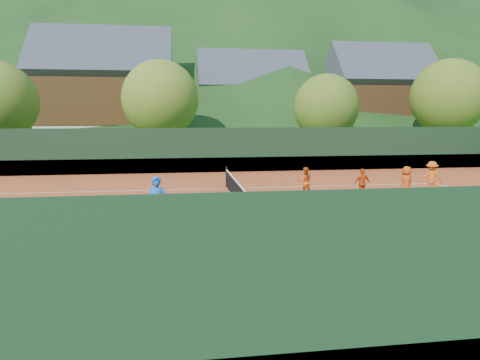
{
  "coord_description": "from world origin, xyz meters",
  "views": [
    {
      "loc": [
        -2.46,
        -16.7,
        3.89
      ],
      "look_at": [
        -0.11,
        0.0,
        1.3
      ],
      "focal_mm": 32.0,
      "sensor_mm": 36.0,
      "label": 1
    }
  ],
  "objects": [
    {
      "name": "coach",
      "position": [
        -3.24,
        -2.6,
        0.95
      ],
      "size": [
        0.71,
        0.49,
        1.86
      ],
      "primitive_type": "imported",
      "rotation": [
        0.0,
        0.0,
        -0.07
      ],
      "color": "blue",
      "rests_on": "clay_court"
    },
    {
      "name": "chalet_left",
      "position": [
        -10.0,
        30.0,
        5.65
      ],
      "size": [
        13.8,
        9.93,
        12.92
      ],
      "color": "beige",
      "rests_on": "ground"
    },
    {
      "name": "chalet_right",
      "position": [
        20.0,
        30.0,
        5.26
      ],
      "size": [
        11.5,
        8.82,
        11.91
      ],
      "color": "beige",
      "rests_on": "ground"
    },
    {
      "name": "tennis_net",
      "position": [
        0.0,
        0.0,
        0.52
      ],
      "size": [
        0.1,
        12.07,
        1.1
      ],
      "color": "black",
      "rests_on": "clay_court"
    },
    {
      "name": "tennis_ball_16",
      "position": [
        -8.31,
        -2.01,
        0.05
      ],
      "size": [
        0.07,
        0.07,
        0.07
      ],
      "primitive_type": "sphere",
      "color": "#BBE426",
      "rests_on": "clay_court"
    },
    {
      "name": "tennis_ball_6",
      "position": [
        -4.35,
        -7.75,
        0.05
      ],
      "size": [
        0.07,
        0.07,
        0.07
      ],
      "primitive_type": "sphere",
      "color": "#BBE426",
      "rests_on": "clay_court"
    },
    {
      "name": "tree_d",
      "position": [
        22.0,
        20.0,
        5.52
      ],
      "size": [
        6.8,
        6.8,
        8.93
      ],
      "color": "#3F2A19",
      "rests_on": "ground"
    },
    {
      "name": "tennis_ball_12",
      "position": [
        -4.38,
        -8.53,
        0.05
      ],
      "size": [
        0.07,
        0.07,
        0.07
      ],
      "primitive_type": "sphere",
      "color": "#BBE426",
      "rests_on": "clay_court"
    },
    {
      "name": "tennis_ball_18",
      "position": [
        -6.75,
        -3.21,
        0.05
      ],
      "size": [
        0.07,
        0.07,
        0.07
      ],
      "primitive_type": "sphere",
      "color": "#BBE426",
      "rests_on": "clay_court"
    },
    {
      "name": "student_c",
      "position": [
        7.95,
        1.67,
        0.77
      ],
      "size": [
        0.86,
        0.72,
        1.5
      ],
      "primitive_type": "imported",
      "rotation": [
        0.0,
        0.0,
        3.54
      ],
      "color": "#CF4A12",
      "rests_on": "clay_court"
    },
    {
      "name": "court_lines",
      "position": [
        0.0,
        0.0,
        0.02
      ],
      "size": [
        23.83,
        11.03,
        0.0
      ],
      "color": "silver",
      "rests_on": "clay_court"
    },
    {
      "name": "chalet_mid",
      "position": [
        6.0,
        34.0,
        4.99
      ],
      "size": [
        12.65,
        8.82,
        11.45
      ],
      "color": "beige",
      "rests_on": "ground"
    },
    {
      "name": "tennis_ball_1",
      "position": [
        -5.93,
        -2.41,
        0.05
      ],
      "size": [
        0.07,
        0.07,
        0.07
      ],
      "primitive_type": "sphere",
      "color": "#BBE426",
      "rests_on": "clay_court"
    },
    {
      "name": "tennis_ball_14",
      "position": [
        -2.63,
        -5.71,
        0.05
      ],
      "size": [
        0.07,
        0.07,
        0.07
      ],
      "primitive_type": "sphere",
      "color": "#BBE426",
      "rests_on": "clay_court"
    },
    {
      "name": "tennis_ball_7",
      "position": [
        1.98,
        -7.56,
        0.05
      ],
      "size": [
        0.07,
        0.07,
        0.07
      ],
      "primitive_type": "sphere",
      "color": "#BBE426",
      "rests_on": "clay_court"
    },
    {
      "name": "student_a",
      "position": [
        3.42,
        2.82,
        0.72
      ],
      "size": [
        0.69,
        0.54,
        1.4
      ],
      "primitive_type": "imported",
      "rotation": [
        0.0,
        0.0,
        3.13
      ],
      "color": "#D55812",
      "rests_on": "clay_court"
    },
    {
      "name": "tennis_ball_13",
      "position": [
        3.64,
        -7.26,
        0.05
      ],
      "size": [
        0.07,
        0.07,
        0.07
      ],
      "primitive_type": "sphere",
      "color": "#BBE426",
      "rests_on": "clay_court"
    },
    {
      "name": "tennis_ball_0",
      "position": [
        -4.31,
        -6.16,
        0.05
      ],
      "size": [
        0.07,
        0.07,
        0.07
      ],
      "primitive_type": "sphere",
      "color": "#BBE426",
      "rests_on": "clay_court"
    },
    {
      "name": "tree_b",
      "position": [
        -4.0,
        20.0,
        5.19
      ],
      "size": [
        6.4,
        6.4,
        8.4
      ],
      "color": "#3D2618",
      "rests_on": "ground"
    },
    {
      "name": "tennis_ball_3",
      "position": [
        -3.4,
        -7.32,
        0.05
      ],
      "size": [
        0.07,
        0.07,
        0.07
      ],
      "primitive_type": "sphere",
      "color": "#BBE426",
      "rests_on": "clay_court"
    },
    {
      "name": "ball_hopper",
      "position": [
        -7.05,
        -3.52,
        0.77
      ],
      "size": [
        0.57,
        0.57,
        1.0
      ],
      "color": "black",
      "rests_on": "clay_court"
    },
    {
      "name": "clay_court",
      "position": [
        0.0,
        0.0,
        0.01
      ],
      "size": [
        40.0,
        24.0,
        0.02
      ],
      "primitive_type": "cube",
      "color": "#BD461E",
      "rests_on": "ground"
    },
    {
      "name": "ground",
      "position": [
        0.0,
        0.0,
        0.0
      ],
      "size": [
        400.0,
        400.0,
        0.0
      ],
      "primitive_type": "plane",
      "color": "#2D551A",
      "rests_on": "ground"
    },
    {
      "name": "tennis_ball_15",
      "position": [
        -3.99,
        -4.17,
        0.05
      ],
      "size": [
        0.07,
        0.07,
        0.07
      ],
      "primitive_type": "sphere",
      "color": "#BBE426",
      "rests_on": "clay_court"
    },
    {
      "name": "student_d",
      "position": [
        9.68,
        2.42,
        0.83
      ],
      "size": [
        1.2,
        0.95,
        1.62
      ],
      "primitive_type": "imported",
      "rotation": [
        0.0,
        0.0,
        2.76
      ],
      "color": "#DE5D13",
      "rests_on": "clay_court"
    },
    {
      "name": "mountain_far_right",
      "position": [
        90.0,
        150.0,
        47.5
      ],
      "size": [
        260.0,
        260.0,
        95.0
      ],
      "primitive_type": "cone",
      "color": "black",
      "rests_on": "ground"
    },
    {
      "name": "tennis_ball_11",
      "position": [
        -5.01,
        -5.98,
        0.05
      ],
      "size": [
        0.07,
        0.07,
        0.07
      ],
      "primitive_type": "sphere",
      "color": "#BBE426",
      "rests_on": "clay_court"
    },
    {
      "name": "tennis_ball_17",
      "position": [
        4.26,
        -3.16,
        0.05
      ],
      "size": [
        0.07,
        0.07,
        0.07
      ],
      "primitive_type": "sphere",
      "color": "#BBE426",
      "rests_on": "clay_court"
    },
    {
      "name": "perimeter_fence",
      "position": [
        0.0,
        0.0,
        1.27
      ],
      "size": [
        40.4,
        24.24,
        3.0
      ],
      "color": "black",
      "rests_on": "clay_court"
    },
    {
      "name": "tennis_ball_21",
      "position": [
        6.44,
        -3.82,
        0.05
      ],
      "size": [
        0.07,
        0.07,
        0.07
      ],
      "primitive_type": "sphere",
      "color": "#BBE426",
      "rests_on": "clay_court"
    },
    {
      "name": "student_b",
      "position": [
        5.96,
        2.04,
        0.71
      ],
      "size": [
        0.85,
        0.46,
        1.38
      ],
      "primitive_type": "imported",
      "rotation": [
        0.0,
        0.0,
        3.3
      ],
      "color": "#D64913",
      "rests_on": "clay_court"
    },
    {
      "name": "tree_c",
      "position": [
        10.0,
        19.0,
        4.54
      ],
      "size": [
        5.6,
        5.6,
        7.35
      ],
      "color": "#412B1A",
      "rests_on": "ground"
    },
    {
      "name": "tennis_ball_9",
      "position": [
        -3.68,
        -5.22,
        0.05
      ],
      "size": [
        0.07,
        0.07,
        0.07
      ],
      "primitive_type": "sphere",
      "color": "#BBE426",
      "rests_on": "clay_court"
    }
  ]
}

